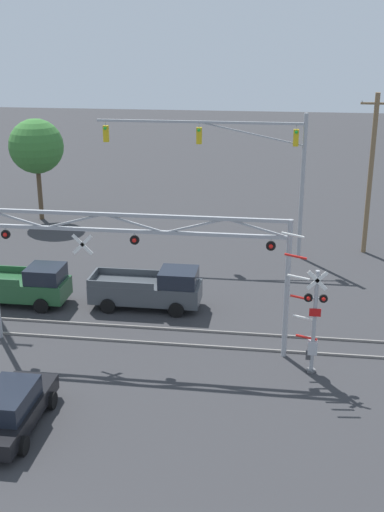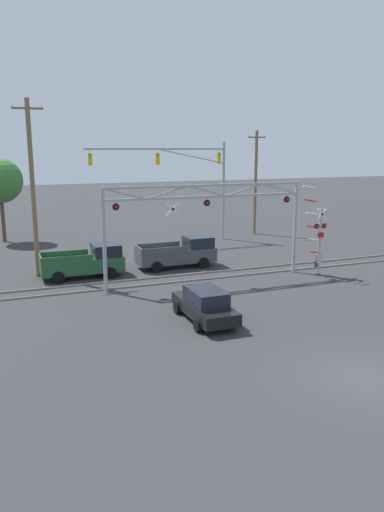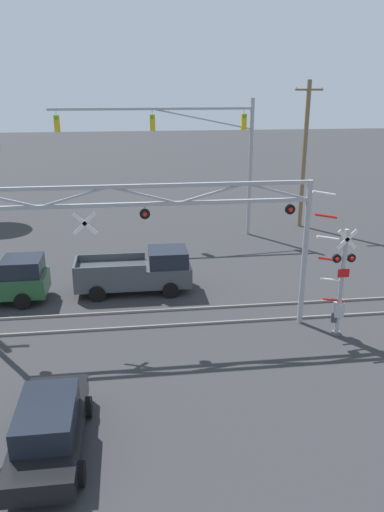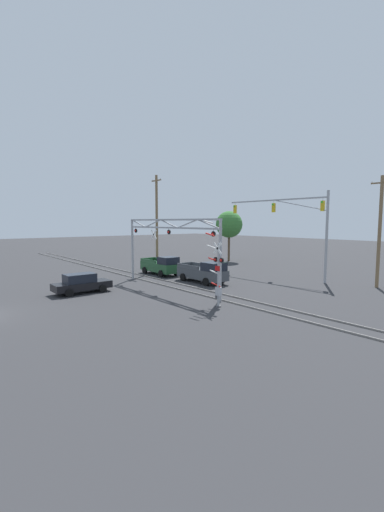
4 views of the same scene
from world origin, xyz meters
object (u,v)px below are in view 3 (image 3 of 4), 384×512
Objects in this scene: crossing_signal_mast at (339,284)px; traffic_signal_span at (203,142)px; crossing_gantry at (145,227)px; utility_pole_right at (304,154)px; pickup_truck_lead at (139,272)px; sedan_waiting at (49,427)px.

crossing_signal_mast is 14.50m from traffic_signal_span.
crossing_gantry is at bearing -107.76° from traffic_signal_span.
utility_pole_right reaches higher than traffic_signal_span.
utility_pole_right reaches higher than pickup_truck_lead.
utility_pole_right is (11.06, 9.88, 3.89)m from pickup_truck_lead.
crossing_gantry is at bearing -87.08° from pickup_truck_lead.
traffic_signal_span is 7.07m from utility_pole_right.
sedan_waiting is at bearing -109.83° from traffic_signal_span.
pickup_truck_lead reaches higher than sedan_waiting.
pickup_truck_lead is 1.20× the size of sedan_waiting.
pickup_truck_lead is at bearing 76.00° from sedan_waiting.
crossing_signal_mast is at bearing -9.37° from crossing_gantry.
sedan_waiting is at bearing -104.00° from pickup_truck_lead.
utility_pole_right reaches higher than crossing_gantry.
crossing_signal_mast is at bearing -77.20° from traffic_signal_span.
crossing_signal_mast is at bearing -35.56° from pickup_truck_lead.
crossing_signal_mast is 0.60× the size of utility_pole_right.
crossing_gantry is at bearing 170.63° from crossing_signal_mast.
sedan_waiting is 0.47× the size of utility_pole_right.
pickup_truck_lead is 10.81m from sedan_waiting.
traffic_signal_span is 10.61m from pickup_truck_lead.
utility_pole_right is at bearing 41.78° from pickup_truck_lead.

